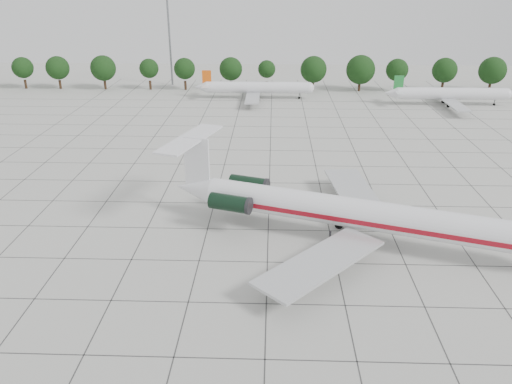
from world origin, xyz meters
TOP-DOWN VIEW (x-y plane):
  - ground at (0.00, 0.00)m, footprint 260.00×260.00m
  - apron_joints at (0.00, 15.00)m, footprint 170.00×170.00m
  - main_airliner at (9.10, -2.12)m, footprint 46.68×35.64m
  - ground_crew at (16.13, 1.83)m, footprint 0.85×0.77m
  - bg_airliner_c at (-4.02, 74.62)m, footprint 28.24×27.20m
  - bg_airliner_d at (45.18, 68.95)m, footprint 28.24×27.20m
  - tree_line at (-11.68, 85.00)m, footprint 249.86×8.44m
  - floodlight_mast at (-30.00, 92.00)m, footprint 1.60×1.60m

SIDE VIEW (x-z plane):
  - ground at x=0.00m, z-range 0.00..0.00m
  - apron_joints at x=0.00m, z-range 0.00..0.02m
  - ground_crew at x=16.13m, z-range 0.00..1.95m
  - bg_airliner_c at x=-4.02m, z-range -0.79..6.61m
  - bg_airliner_d at x=45.18m, z-range -0.79..6.61m
  - main_airliner at x=9.10m, z-range -1.64..9.55m
  - tree_line at x=-11.68m, z-range 0.87..11.09m
  - floodlight_mast at x=-30.00m, z-range 1.56..27.01m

